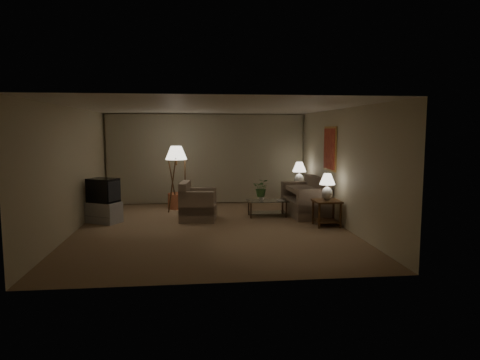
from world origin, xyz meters
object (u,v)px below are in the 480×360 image
at_px(side_table_near, 327,208).
at_px(table_lamp_far, 299,172).
at_px(crt_tv, 103,190).
at_px(vase, 262,198).
at_px(armchair, 198,205).
at_px(tv_cabinet, 104,212).
at_px(sofa, 305,200).
at_px(table_lamp_near, 327,185).
at_px(ottoman, 179,201).
at_px(side_table_far, 299,193).
at_px(coffee_table, 267,206).
at_px(floor_lamp, 177,177).

height_order(side_table_near, table_lamp_far, table_lamp_far).
distance_m(table_lamp_far, crt_tv, 5.46).
bearing_deg(vase, armchair, -170.54).
distance_m(armchair, side_table_near, 3.10).
bearing_deg(tv_cabinet, armchair, 30.93).
bearing_deg(vase, sofa, 4.87).
distance_m(armchair, table_lamp_near, 3.16).
bearing_deg(ottoman, side_table_near, -37.69).
bearing_deg(table_lamp_near, armchair, 161.59).
relative_size(side_table_far, ottoman, 0.94).
relative_size(side_table_near, coffee_table, 0.58).
bearing_deg(sofa, side_table_far, 171.34).
bearing_deg(table_lamp_far, side_table_near, -90.00).
xyz_separation_m(coffee_table, vase, (-0.15, 0.00, 0.21)).
xyz_separation_m(tv_cabinet, vase, (3.88, 0.31, 0.24)).
relative_size(sofa, armchair, 1.64).
relative_size(sofa, crt_tv, 2.24).
xyz_separation_m(crt_tv, ottoman, (1.74, 1.73, -0.57)).
bearing_deg(ottoman, coffee_table, -31.89).
height_order(tv_cabinet, floor_lamp, floor_lamp).
bearing_deg(crt_tv, table_lamp_near, 19.72).
bearing_deg(side_table_far, tv_cabinet, -162.33).
relative_size(coffee_table, floor_lamp, 0.58).
relative_size(tv_cabinet, vase, 6.36).
height_order(sofa, armchair, sofa).
bearing_deg(coffee_table, table_lamp_far, 49.02).
bearing_deg(tv_cabinet, crt_tv, 0.00).
relative_size(floor_lamp, ottoman, 2.79).
bearing_deg(table_lamp_near, coffee_table, 133.17).
bearing_deg(tv_cabinet, side_table_near, 19.72).
height_order(side_table_far, floor_lamp, floor_lamp).
height_order(side_table_near, ottoman, side_table_near).
relative_size(table_lamp_near, tv_cabinet, 0.69).
height_order(sofa, floor_lamp, floor_lamp).
bearing_deg(armchair, floor_lamp, 32.36).
xyz_separation_m(side_table_near, side_table_far, (0.00, 2.60, -0.02)).
xyz_separation_m(sofa, table_lamp_near, (0.15, -1.35, 0.58)).
xyz_separation_m(table_lamp_near, ottoman, (-3.46, 2.67, -0.75)).
xyz_separation_m(side_table_far, coffee_table, (-1.17, -1.35, -0.12)).
relative_size(armchair, side_table_near, 1.84).
xyz_separation_m(crt_tv, vase, (3.88, 0.31, -0.30)).
relative_size(armchair, side_table_far, 1.84).
bearing_deg(sofa, crt_tv, -87.22).
bearing_deg(table_lamp_far, floor_lamp, -173.15).
distance_m(sofa, crt_tv, 5.08).
height_order(table_lamp_near, table_lamp_far, table_lamp_far).
xyz_separation_m(sofa, side_table_far, (0.15, 1.25, 0.01)).
relative_size(side_table_far, vase, 4.21).
height_order(table_lamp_far, vase, table_lamp_far).
distance_m(side_table_near, floor_lamp, 4.16).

